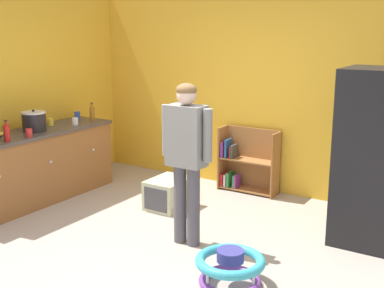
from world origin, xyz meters
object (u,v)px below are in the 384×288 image
kitchen_counter (34,167)px  crock_pot (34,121)px  white_cup (75,121)px  refrigerator (376,158)px  ketchup_bottle (7,133)px  yellow_cup (50,122)px  baby_walker (230,268)px  bookshelf (246,164)px  pet_carrier (169,193)px  amber_bottle (92,113)px  blue_cup (77,115)px  red_cup (29,133)px  standing_person (187,150)px  banana_bunch (1,134)px

kitchen_counter → crock_pot: (0.02, 0.04, 0.57)m
crock_pot → white_cup: crock_pot is taller
refrigerator → ketchup_bottle: (-3.69, -1.50, 0.11)m
crock_pot → yellow_cup: (-0.12, 0.37, -0.08)m
baby_walker → crock_pot: 3.27m
refrigerator → bookshelf: bearing=155.6°
white_cup → bookshelf: bearing=32.3°
pet_carrier → amber_bottle: 1.70m
amber_bottle → blue_cup: size_ratio=2.59×
kitchen_counter → amber_bottle: bearing=84.2°
baby_walker → yellow_cup: bearing=163.0°
pet_carrier → blue_cup: 1.93m
amber_bottle → yellow_cup: 0.61m
refrigerator → red_cup: bearing=-161.9°
baby_walker → blue_cup: (-3.29, 1.55, 0.79)m
standing_person → kitchen_counter: bearing=178.7°
pet_carrier → red_cup: 1.81m
kitchen_counter → yellow_cup: bearing=104.5°
crock_pot → amber_bottle: crock_pot is taller
standing_person → amber_bottle: standing_person is taller
refrigerator → blue_cup: size_ratio=18.74×
banana_bunch → white_cup: 1.00m
blue_cup → refrigerator: bearing=0.2°
kitchen_counter → baby_walker: bearing=-10.5°
bookshelf → amber_bottle: (-1.96, -0.84, 0.63)m
pet_carrier → yellow_cup: 1.87m
standing_person → ketchup_bottle: bearing=-167.7°
bookshelf → red_cup: red_cup is taller
red_cup → white_cup: bearing=95.2°
pet_carrier → banana_bunch: (-1.67, -1.07, 0.75)m
crock_pot → white_cup: bearing=78.0°
standing_person → blue_cup: 2.71m
baby_walker → red_cup: 3.02m
refrigerator → white_cup: 3.77m
crock_pot → refrigerator: bearing=13.8°
kitchen_counter → refrigerator: size_ratio=1.27×
kitchen_counter → baby_walker: size_ratio=3.75×
kitchen_counter → white_cup: bearing=77.1°
standing_person → pet_carrier: 1.34m
white_cup → red_cup: (0.08, -0.82, 0.00)m
white_cup → blue_cup: same height
ketchup_bottle → white_cup: ketchup_bottle is taller
kitchen_counter → blue_cup: bearing=100.8°
amber_bottle → refrigerator: bearing=0.2°
refrigerator → banana_bunch: refrigerator is taller
baby_walker → ketchup_bottle: bearing=178.8°
ketchup_bottle → yellow_cup: bearing=108.7°
banana_bunch → white_cup: size_ratio=1.67×
refrigerator → amber_bottle: bearing=-179.8°
standing_person → refrigerator: bearing=33.6°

